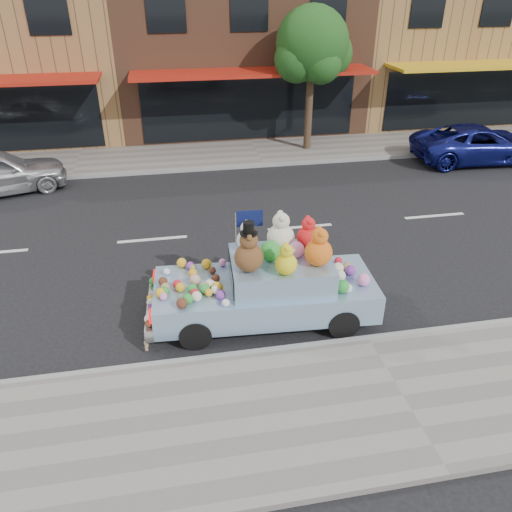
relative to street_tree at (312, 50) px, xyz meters
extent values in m
plane|color=black|center=(-2.03, -6.55, -3.69)|extent=(120.00, 120.00, 0.00)
cube|color=gray|center=(-2.03, -13.05, -3.63)|extent=(60.00, 3.00, 0.12)
cube|color=gray|center=(-2.03, -0.05, -3.63)|extent=(60.00, 3.00, 0.12)
cube|color=gray|center=(-2.03, -11.55, -3.63)|extent=(60.00, 0.12, 0.13)
cube|color=gray|center=(-2.03, -1.55, -3.63)|extent=(60.00, 0.12, 0.13)
cube|color=black|center=(-9.03, 1.43, 1.31)|extent=(1.40, 0.06, 1.60)
cube|color=brown|center=(-2.03, 5.45, -0.19)|extent=(10.00, 8.00, 7.00)
cube|color=black|center=(-2.03, 1.43, -2.29)|extent=(8.50, 0.06, 2.40)
cube|color=#AF1D10|center=(-2.03, 0.55, -0.79)|extent=(9.00, 1.80, 0.12)
cube|color=black|center=(-5.03, 1.43, 1.31)|extent=(1.40, 0.06, 1.60)
cube|color=black|center=(-2.03, 1.43, 1.31)|extent=(1.40, 0.06, 1.60)
cube|color=black|center=(0.97, 1.43, 1.31)|extent=(1.40, 0.06, 1.60)
cube|color=olive|center=(7.97, 5.45, -0.19)|extent=(10.00, 8.00, 7.00)
cube|color=black|center=(7.97, 1.43, -2.29)|extent=(8.50, 0.06, 2.40)
cube|color=gold|center=(7.97, 0.55, -0.79)|extent=(9.00, 1.80, 0.12)
cube|color=black|center=(4.97, 1.43, 1.31)|extent=(1.40, 0.06, 1.60)
cube|color=black|center=(7.97, 1.43, 1.31)|extent=(1.40, 0.06, 1.60)
cylinder|color=#38281C|center=(-0.03, -0.05, -2.09)|extent=(0.28, 0.28, 3.20)
sphere|color=#133F12|center=(-0.03, -0.05, 0.23)|extent=(2.60, 2.60, 2.60)
sphere|color=#133F12|center=(0.67, 0.25, -0.17)|extent=(1.80, 1.80, 1.80)
sphere|color=#133F12|center=(-0.63, -0.25, -0.27)|extent=(1.60, 1.60, 1.60)
sphere|color=#133F12|center=(0.17, -0.65, -0.37)|extent=(1.40, 1.40, 1.40)
sphere|color=#133F12|center=(-0.33, 0.55, -0.07)|extent=(1.60, 1.60, 1.60)
imported|color=navy|center=(5.79, -2.37, -3.04)|extent=(4.83, 2.43, 1.31)
cylinder|color=black|center=(-2.44, -11.27, -3.39)|extent=(0.61, 0.24, 0.60)
cylinder|color=black|center=(-2.35, -9.71, -3.39)|extent=(0.61, 0.24, 0.60)
cylinder|color=black|center=(-5.24, -11.10, -3.39)|extent=(0.61, 0.24, 0.60)
cylinder|color=black|center=(-5.14, -9.54, -3.39)|extent=(0.61, 0.24, 0.60)
cube|color=#89ACCD|center=(-3.79, -10.40, -3.14)|extent=(4.40, 1.96, 0.60)
cube|color=#89ACCD|center=(-3.49, -10.42, -2.59)|extent=(1.99, 1.61, 0.50)
cube|color=silver|center=(-6.01, -10.27, -3.29)|extent=(0.27, 1.79, 0.26)
cube|color=red|center=(-6.00, -10.95, -2.97)|extent=(0.08, 0.28, 0.16)
cube|color=red|center=(-5.92, -9.59, -2.97)|extent=(0.08, 0.28, 0.16)
cube|color=black|center=(-4.44, -10.36, -2.59)|extent=(0.12, 1.30, 0.40)
sphere|color=#563418|center=(-4.16, -10.73, -2.07)|extent=(0.54, 0.54, 0.54)
sphere|color=#563418|center=(-4.16, -10.73, -1.73)|extent=(0.33, 0.33, 0.33)
sphere|color=#563418|center=(-4.16, -10.85, -1.62)|extent=(0.13, 0.13, 0.13)
sphere|color=#563418|center=(-4.16, -10.61, -1.62)|extent=(0.13, 0.13, 0.13)
cylinder|color=black|center=(-4.16, -10.73, -1.59)|extent=(0.32, 0.32, 0.02)
cylinder|color=black|center=(-4.16, -10.73, -1.48)|extent=(0.20, 0.20, 0.22)
sphere|color=beige|center=(-3.42, -10.07, -2.07)|extent=(0.54, 0.54, 0.54)
sphere|color=beige|center=(-3.42, -10.07, -1.72)|extent=(0.34, 0.34, 0.34)
sphere|color=beige|center=(-3.42, -10.19, -1.61)|extent=(0.13, 0.13, 0.13)
sphere|color=beige|center=(-3.42, -9.96, -1.61)|extent=(0.13, 0.13, 0.13)
sphere|color=#D85B14|center=(-2.86, -10.76, -2.09)|extent=(0.52, 0.52, 0.52)
sphere|color=#D85B14|center=(-2.86, -10.76, -1.75)|extent=(0.32, 0.32, 0.32)
sphere|color=#D85B14|center=(-2.86, -10.87, -1.65)|extent=(0.12, 0.12, 0.12)
sphere|color=#D85B14|center=(-2.86, -10.65, -1.65)|extent=(0.12, 0.12, 0.12)
sphere|color=red|center=(-2.87, -10.06, -2.12)|extent=(0.44, 0.44, 0.44)
sphere|color=red|center=(-2.87, -10.06, -1.84)|extent=(0.27, 0.27, 0.27)
sphere|color=red|center=(-2.87, -10.15, -1.75)|extent=(0.10, 0.10, 0.10)
sphere|color=red|center=(-2.87, -9.96, -1.75)|extent=(0.10, 0.10, 0.10)
sphere|color=silver|center=(-4.06, -9.94, -2.14)|extent=(0.41, 0.41, 0.41)
sphere|color=silver|center=(-4.06, -9.94, -1.87)|extent=(0.25, 0.25, 0.25)
sphere|color=silver|center=(-4.06, -10.02, -1.79)|extent=(0.10, 0.10, 0.10)
sphere|color=silver|center=(-4.06, -9.85, -1.79)|extent=(0.10, 0.10, 0.10)
sphere|color=gold|center=(-3.53, -10.97, -2.14)|extent=(0.41, 0.41, 0.41)
sphere|color=gold|center=(-3.53, -10.97, -1.88)|extent=(0.25, 0.25, 0.25)
sphere|color=gold|center=(-3.53, -11.06, -1.80)|extent=(0.10, 0.10, 0.10)
sphere|color=gold|center=(-3.53, -10.88, -1.80)|extent=(0.10, 0.10, 0.10)
sphere|color=#268E2F|center=(-3.69, -10.41, -2.16)|extent=(0.40, 0.40, 0.40)
sphere|color=pink|center=(-3.19, -10.39, -2.19)|extent=(0.32, 0.32, 0.32)
sphere|color=orange|center=(-5.36, -9.55, -2.74)|extent=(0.20, 0.20, 0.20)
sphere|color=silver|center=(-5.67, -9.78, -2.77)|extent=(0.14, 0.14, 0.14)
sphere|color=pink|center=(-5.75, -10.67, -2.77)|extent=(0.15, 0.15, 0.15)
sphere|color=silver|center=(-4.87, -10.45, -2.75)|extent=(0.19, 0.19, 0.19)
sphere|color=orange|center=(-5.16, -9.98, -2.75)|extent=(0.18, 0.18, 0.18)
sphere|color=#502616|center=(-4.74, -10.24, -2.76)|extent=(0.17, 0.17, 0.17)
sphere|color=orange|center=(-5.80, -10.57, -2.75)|extent=(0.19, 0.19, 0.19)
sphere|color=#502616|center=(-4.77, -9.91, -2.77)|extent=(0.14, 0.14, 0.14)
sphere|color=orange|center=(-5.43, -10.44, -2.75)|extent=(0.18, 0.18, 0.18)
sphere|color=orange|center=(-4.86, -9.68, -2.74)|extent=(0.20, 0.20, 0.20)
sphere|color=orange|center=(-4.92, -10.70, -2.77)|extent=(0.15, 0.15, 0.15)
sphere|color=pink|center=(-4.53, -9.65, -2.76)|extent=(0.16, 0.16, 0.16)
sphere|color=olive|center=(-4.98, -10.55, -2.74)|extent=(0.21, 0.21, 0.21)
sphere|color=#268E2F|center=(-5.73, -10.52, -2.76)|extent=(0.18, 0.18, 0.18)
sphere|color=#753095|center=(-5.19, -9.68, -2.76)|extent=(0.18, 0.18, 0.18)
sphere|color=olive|center=(-5.71, -10.39, -2.76)|extent=(0.17, 0.17, 0.17)
sphere|color=#502616|center=(-5.75, -10.17, -2.76)|extent=(0.17, 0.17, 0.17)
sphere|color=#753095|center=(-4.71, -10.84, -2.75)|extent=(0.18, 0.18, 0.18)
sphere|color=#502616|center=(-5.43, -10.99, -2.74)|extent=(0.20, 0.20, 0.20)
sphere|color=orange|center=(-4.74, -10.60, -2.74)|extent=(0.21, 0.21, 0.21)
sphere|color=silver|center=(-4.65, -11.08, -2.77)|extent=(0.15, 0.15, 0.15)
sphere|color=silver|center=(-4.78, -10.64, -2.75)|extent=(0.19, 0.19, 0.19)
sphere|color=#268E2F|center=(-5.32, -10.86, -2.74)|extent=(0.20, 0.20, 0.20)
sphere|color=olive|center=(-4.77, -10.65, -2.77)|extent=(0.15, 0.15, 0.15)
sphere|color=olive|center=(-5.15, -9.73, -2.77)|extent=(0.15, 0.15, 0.15)
sphere|color=beige|center=(-4.78, -10.45, -2.77)|extent=(0.14, 0.14, 0.14)
sphere|color=#268E2F|center=(-5.21, -10.55, -2.75)|extent=(0.19, 0.19, 0.19)
sphere|color=red|center=(-5.48, -10.31, -2.76)|extent=(0.17, 0.17, 0.17)
sphere|color=#268E2F|center=(-4.99, -10.58, -2.74)|extent=(0.20, 0.20, 0.20)
sphere|color=red|center=(-5.18, -10.69, -2.76)|extent=(0.17, 0.17, 0.17)
sphere|color=beige|center=(-5.15, -10.82, -2.75)|extent=(0.20, 0.20, 0.20)
sphere|color=#D8A88C|center=(-5.14, -10.27, -2.72)|extent=(0.22, 0.22, 0.22)
sphere|color=orange|center=(-6.00, -10.22, -3.08)|extent=(0.17, 0.17, 0.17)
sphere|color=#268E2F|center=(-5.97, -9.60, -3.08)|extent=(0.16, 0.16, 0.16)
sphere|color=#502616|center=(-6.05, -11.01, -3.10)|extent=(0.13, 0.13, 0.13)
sphere|color=silver|center=(-6.05, -10.90, -3.08)|extent=(0.17, 0.17, 0.17)
sphere|color=#753095|center=(-6.00, -10.20, -3.08)|extent=(0.17, 0.17, 0.17)
sphere|color=beige|center=(-6.01, -10.36, -3.08)|extent=(0.16, 0.16, 0.16)
sphere|color=#753095|center=(-6.01, -10.39, -3.10)|extent=(0.12, 0.12, 0.12)
sphere|color=silver|center=(-2.34, -11.05, -2.75)|extent=(0.18, 0.18, 0.18)
sphere|color=red|center=(-2.17, -10.02, -2.76)|extent=(0.16, 0.16, 0.16)
sphere|color=beige|center=(-2.35, -10.62, -2.73)|extent=(0.23, 0.23, 0.23)
sphere|color=beige|center=(-2.30, -10.36, -2.72)|extent=(0.24, 0.24, 0.24)
sphere|color=olive|center=(-2.09, -10.33, -2.74)|extent=(0.21, 0.21, 0.21)
sphere|color=pink|center=(-1.95, -10.87, -2.72)|extent=(0.25, 0.25, 0.25)
sphere|color=#268E2F|center=(-2.43, -11.03, -2.71)|extent=(0.26, 0.26, 0.26)
sphere|color=#753095|center=(-2.07, -10.47, -2.74)|extent=(0.21, 0.21, 0.21)
cylinder|color=#997A54|center=(-6.14, -11.11, -3.53)|extent=(0.06, 0.06, 0.17)
sphere|color=#997A54|center=(-6.14, -11.11, -3.43)|extent=(0.07, 0.07, 0.07)
cylinder|color=#997A54|center=(-6.13, -10.99, -3.53)|extent=(0.06, 0.06, 0.17)
sphere|color=#997A54|center=(-6.13, -10.99, -3.43)|extent=(0.07, 0.07, 0.07)
cylinder|color=#997A54|center=(-6.12, -10.87, -3.53)|extent=(0.06, 0.06, 0.17)
sphere|color=#997A54|center=(-6.12, -10.87, -3.43)|extent=(0.07, 0.07, 0.07)
cylinder|color=#997A54|center=(-6.12, -10.75, -3.53)|extent=(0.06, 0.06, 0.17)
sphere|color=#997A54|center=(-6.12, -10.75, -3.43)|extent=(0.07, 0.07, 0.07)
cylinder|color=#997A54|center=(-6.11, -10.63, -3.53)|extent=(0.06, 0.06, 0.17)
sphere|color=#997A54|center=(-6.11, -10.63, -3.43)|extent=(0.07, 0.07, 0.07)
cylinder|color=#997A54|center=(-6.10, -10.50, -3.53)|extent=(0.06, 0.06, 0.17)
sphere|color=#997A54|center=(-6.10, -10.50, -3.43)|extent=(0.07, 0.07, 0.07)
cylinder|color=#997A54|center=(-6.09, -10.38, -3.53)|extent=(0.06, 0.06, 0.17)
sphere|color=#997A54|center=(-6.09, -10.38, -3.43)|extent=(0.07, 0.07, 0.07)
cylinder|color=#997A54|center=(-6.09, -10.26, -3.53)|extent=(0.06, 0.06, 0.17)
sphere|color=#997A54|center=(-6.09, -10.26, -3.43)|extent=(0.07, 0.07, 0.07)
cylinder|color=#997A54|center=(-6.08, -10.14, -3.53)|extent=(0.06, 0.06, 0.17)
sphere|color=#997A54|center=(-6.08, -10.14, -3.43)|extent=(0.07, 0.07, 0.07)
cylinder|color=#997A54|center=(-6.07, -10.02, -3.53)|extent=(0.06, 0.06, 0.17)
sphere|color=#997A54|center=(-6.07, -10.02, -3.43)|extent=(0.07, 0.07, 0.07)
cylinder|color=#997A54|center=(-6.06, -9.90, -3.53)|extent=(0.06, 0.06, 0.17)
sphere|color=#997A54|center=(-6.06, -9.90, -3.43)|extent=(0.07, 0.07, 0.07)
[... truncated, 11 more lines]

